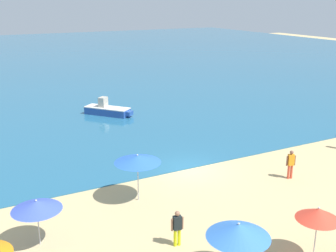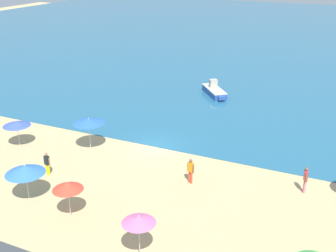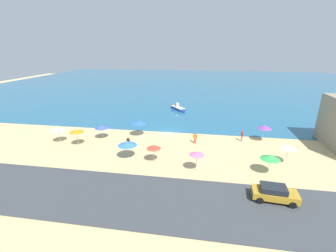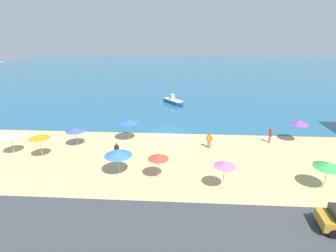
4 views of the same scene
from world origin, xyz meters
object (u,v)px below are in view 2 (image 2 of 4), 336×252
Objects in this scene: beach_umbrella_1 at (139,220)px; beach_umbrella_3 at (25,170)px; skiff_nearshore at (214,91)px; beach_umbrella_5 at (89,121)px; bather_0 at (191,170)px; bather_2 at (305,178)px; beach_umbrella_4 at (17,123)px; beach_umbrella_8 at (68,186)px; bather_1 at (47,162)px.

beach_umbrella_1 reaches higher than beach_umbrella_3.
beach_umbrella_5 is at bearing -104.76° from skiff_nearshore.
bather_2 is (7.04, 1.93, 0.02)m from bather_0.
bather_0 is (14.55, 0.20, -0.90)m from beach_umbrella_4.
beach_umbrella_8 is at bearing -126.78° from bather_0.
beach_umbrella_3 is at bearing -85.17° from beach_umbrella_5.
beach_umbrella_8 is 0.56× the size of skiff_nearshore.
beach_umbrella_3 reaches higher than beach_umbrella_8.
beach_umbrella_3 is at bearing -72.66° from bather_1.
bather_1 is at bearing -161.91° from bather_0.
bather_0 is 9.82m from bather_1.
beach_umbrella_5 is at bearing 117.22° from beach_umbrella_8.
beach_umbrella_1 is 13.50m from beach_umbrella_5.
beach_umbrella_1 is at bearing -14.99° from beach_umbrella_8.
skiff_nearshore is (3.76, 24.39, -1.55)m from beach_umbrella_3.
beach_umbrella_1 reaches higher than skiff_nearshore.
skiff_nearshore is at bearing 100.99° from beach_umbrella_1.
beach_umbrella_5 is at bearing -179.03° from bather_2.
beach_umbrella_5 reaches higher than beach_umbrella_1.
beach_umbrella_3 is at bearing -152.79° from bather_2.
beach_umbrella_3 is 7.70m from beach_umbrella_5.
beach_umbrella_4 is 1.21× the size of bather_2.
beach_umbrella_5 is (5.49, 1.85, 0.44)m from beach_umbrella_4.
beach_umbrella_5 reaches higher than bather_0.
beach_umbrella_8 reaches higher than beach_umbrella_4.
bather_1 reaches higher than skiff_nearshore.
beach_umbrella_3 is at bearing 167.83° from beach_umbrella_1.
beach_umbrella_5 reaches higher than beach_umbrella_4.
beach_umbrella_5 is at bearing 18.65° from beach_umbrella_4.
bather_2 is at bearing -54.62° from skiff_nearshore.
beach_umbrella_8 is at bearing -144.68° from bather_2.
bather_1 is at bearing 153.53° from beach_umbrella_1.
beach_umbrella_5 is 1.56× the size of bather_1.
beach_umbrella_3 reaches higher than skiff_nearshore.
beach_umbrella_3 is 1.36× the size of bather_2.
skiff_nearshore is (0.21, 24.88, -1.56)m from beach_umbrella_8.
bather_0 is 0.98× the size of bather_2.
beach_umbrella_1 is at bearing -123.71° from bather_2.
beach_umbrella_5 is 9.30m from bather_0.
beach_umbrella_4 is 0.51× the size of skiff_nearshore.
beach_umbrella_5 reaches higher than beach_umbrella_3.
beach_umbrella_8 is at bearing -62.78° from beach_umbrella_5.
beach_umbrella_1 is 9.08m from beach_umbrella_3.
beach_umbrella_5 is 4.92m from bather_1.
beach_umbrella_1 is 16.88m from beach_umbrella_4.
beach_umbrella_1 reaches higher than bather_0.
beach_umbrella_4 is (-15.01, 7.73, -0.34)m from beach_umbrella_1.
beach_umbrella_8 is (3.55, -0.49, 0.01)m from beach_umbrella_3.
beach_umbrella_4 is 1.23× the size of bather_0.
beach_umbrella_1 is 0.96× the size of beach_umbrella_5.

